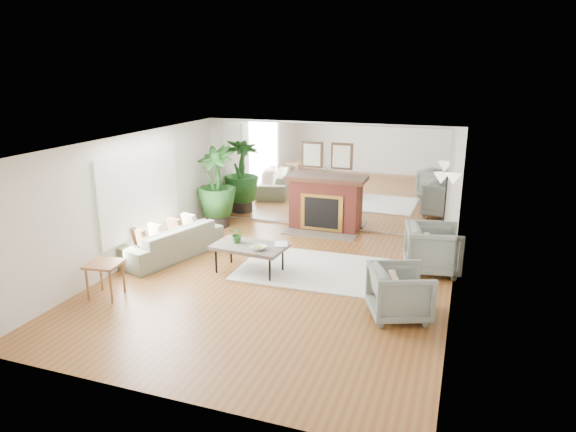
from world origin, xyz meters
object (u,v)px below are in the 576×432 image
at_px(coffee_table, 249,247).
at_px(floor_lamp, 447,185).
at_px(sofa, 170,241).
at_px(side_table, 105,268).
at_px(fireplace, 324,203).
at_px(armchair_back, 433,249).
at_px(potted_ficus, 216,184).
at_px(armchair_front, 400,292).

relative_size(coffee_table, floor_lamp, 0.85).
relative_size(sofa, side_table, 3.71).
relative_size(coffee_table, side_table, 2.32).
xyz_separation_m(coffee_table, sofa, (-1.83, 0.22, -0.16)).
distance_m(side_table, floor_lamp, 6.73).
relative_size(fireplace, armchair_back, 2.07).
bearing_deg(armchair_back, fireplace, 45.63).
bearing_deg(sofa, potted_ficus, -162.18).
bearing_deg(armchair_back, floor_lamp, -14.59).
bearing_deg(side_table, coffee_table, 43.98).
bearing_deg(side_table, fireplace, 62.41).
height_order(sofa, side_table, sofa).
bearing_deg(potted_ficus, armchair_back, -13.71).
relative_size(side_table, floor_lamp, 0.37).
distance_m(sofa, potted_ficus, 2.29).
relative_size(coffee_table, armchair_front, 1.56).
height_order(coffee_table, floor_lamp, floor_lamp).
distance_m(coffee_table, sofa, 1.85).
height_order(fireplace, potted_ficus, fireplace).
xyz_separation_m(fireplace, armchair_front, (2.27, -3.81, -0.25)).
bearing_deg(potted_ficus, fireplace, 11.76).
relative_size(fireplace, armchair_front, 2.31).
bearing_deg(armchair_back, coffee_table, 99.59).
xyz_separation_m(sofa, potted_ficus, (-0.05, 2.18, 0.71)).
bearing_deg(armchair_front, side_table, 78.45).
bearing_deg(side_table, potted_ficus, 90.67).
distance_m(coffee_table, armchair_back, 3.42).
xyz_separation_m(armchair_back, side_table, (-5.05, -2.93, 0.05)).
relative_size(fireplace, coffee_table, 1.47).
relative_size(sofa, floor_lamp, 1.36).
height_order(sofa, armchair_back, armchair_back).
height_order(coffee_table, sofa, sofa).
relative_size(potted_ficus, floor_lamp, 1.18).
bearing_deg(sofa, coffee_table, 99.48).
bearing_deg(fireplace, side_table, -117.59).
xyz_separation_m(coffee_table, potted_ficus, (-1.88, 2.40, 0.55)).
bearing_deg(sofa, fireplace, 154.24).
bearing_deg(fireplace, floor_lamp, -9.74).
height_order(fireplace, sofa, fireplace).
height_order(potted_ficus, floor_lamp, potted_ficus).
height_order(armchair_front, potted_ficus, potted_ficus).
xyz_separation_m(fireplace, armchair_back, (2.60, -1.77, -0.21)).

